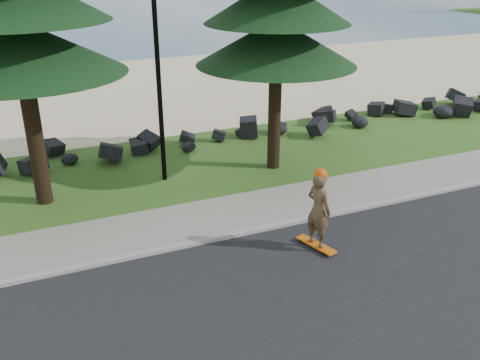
# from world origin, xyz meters

# --- Properties ---
(ground) EXTENTS (160.00, 160.00, 0.00)m
(ground) POSITION_xyz_m (0.00, 0.00, 0.00)
(ground) COLOR #30551A
(ground) RESTS_ON ground
(road) EXTENTS (160.00, 7.00, 0.02)m
(road) POSITION_xyz_m (0.00, -4.50, 0.01)
(road) COLOR black
(road) RESTS_ON ground
(kerb) EXTENTS (160.00, 0.20, 0.10)m
(kerb) POSITION_xyz_m (0.00, -0.90, 0.05)
(kerb) COLOR gray
(kerb) RESTS_ON ground
(sidewalk) EXTENTS (160.00, 2.00, 0.08)m
(sidewalk) POSITION_xyz_m (0.00, 0.20, 0.04)
(sidewalk) COLOR gray
(sidewalk) RESTS_ON ground
(beach_sand) EXTENTS (160.00, 15.00, 0.01)m
(beach_sand) POSITION_xyz_m (0.00, 14.50, 0.01)
(beach_sand) COLOR tan
(beach_sand) RESTS_ON ground
(ocean) EXTENTS (160.00, 58.00, 0.01)m
(ocean) POSITION_xyz_m (0.00, 51.00, 0.00)
(ocean) COLOR #3D6076
(ocean) RESTS_ON ground
(seawall_boulders) EXTENTS (60.00, 2.40, 1.10)m
(seawall_boulders) POSITION_xyz_m (0.00, 5.60, 0.00)
(seawall_boulders) COLOR black
(seawall_boulders) RESTS_ON ground
(lamp_post) EXTENTS (0.25, 0.14, 8.14)m
(lamp_post) POSITION_xyz_m (0.00, 3.20, 4.13)
(lamp_post) COLOR black
(lamp_post) RESTS_ON ground
(skateboarder) EXTENTS (0.60, 1.11, 2.01)m
(skateboarder) POSITION_xyz_m (2.15, -2.18, 1.01)
(skateboarder) COLOR #CD5F0C
(skateboarder) RESTS_ON ground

